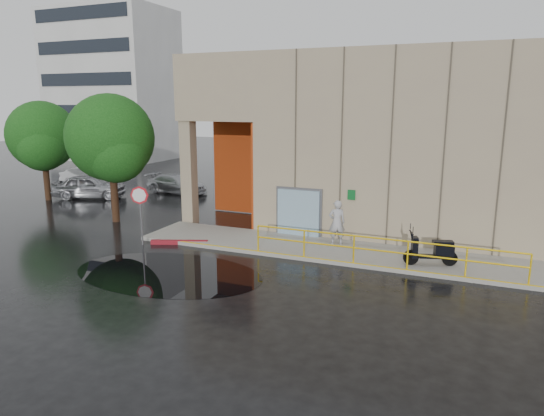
{
  "coord_description": "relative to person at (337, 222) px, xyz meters",
  "views": [
    {
      "loc": [
        6.98,
        -13.53,
        5.86
      ],
      "look_at": [
        0.15,
        3.0,
        1.94
      ],
      "focal_mm": 32.0,
      "sensor_mm": 36.0,
      "label": 1
    }
  ],
  "objects": [
    {
      "name": "ground",
      "position": [
        -2.12,
        -5.15,
        -1.07
      ],
      "size": [
        120.0,
        120.0,
        0.0
      ],
      "primitive_type": "plane",
      "color": "black",
      "rests_on": "ground"
    },
    {
      "name": "tree_far",
      "position": [
        -18.79,
        2.84,
        2.69
      ],
      "size": [
        4.06,
        4.06,
        5.95
      ],
      "rotation": [
        0.0,
        0.0,
        -0.34
      ],
      "color": "black",
      "rests_on": "ground"
    },
    {
      "name": "person",
      "position": [
        0.0,
        0.0,
        0.0
      ],
      "size": [
        0.79,
        0.67,
        1.85
      ],
      "primitive_type": "imported",
      "rotation": [
        0.0,
        0.0,
        3.55
      ],
      "color": "#A7A7AC",
      "rests_on": "sidewalk"
    },
    {
      "name": "distant_building",
      "position": [
        -30.12,
        22.83,
        6.43
      ],
      "size": [
        12.0,
        8.08,
        15.0
      ],
      "color": "#BABAB5",
      "rests_on": "ground"
    },
    {
      "name": "sidewalk",
      "position": [
        1.88,
        -0.65,
        -1.0
      ],
      "size": [
        20.0,
        3.0,
        0.15
      ],
      "primitive_type": "cube",
      "color": "gray",
      "rests_on": "ground"
    },
    {
      "name": "stop_sign",
      "position": [
        -7.62,
        -2.72,
        0.75
      ],
      "size": [
        0.72,
        0.29,
        2.5
      ],
      "rotation": [
        0.0,
        0.0,
        -0.05
      ],
      "color": "slate",
      "rests_on": "ground"
    },
    {
      "name": "building",
      "position": [
        2.98,
        5.84,
        3.13
      ],
      "size": [
        20.0,
        10.17,
        8.0
      ],
      "color": "gray",
      "rests_on": "ground"
    },
    {
      "name": "puddle",
      "position": [
        -4.66,
        -5.21,
        -1.07
      ],
      "size": [
        7.11,
        4.52,
        0.01
      ],
      "primitive_type": "cube",
      "rotation": [
        0.0,
        0.0,
        0.03
      ],
      "color": "black",
      "rests_on": "ground"
    },
    {
      "name": "guardrail",
      "position": [
        2.13,
        -2.0,
        -0.4
      ],
      "size": [
        9.56,
        0.06,
        1.03
      ],
      "color": "yellow",
      "rests_on": "sidewalk"
    },
    {
      "name": "tree_near",
      "position": [
        -11.24,
        0.07,
        2.93
      ],
      "size": [
        4.22,
        4.22,
        6.29
      ],
      "rotation": [
        0.0,
        0.0,
        0.05
      ],
      "color": "black",
      "rests_on": "ground"
    },
    {
      "name": "car_c",
      "position": [
        -12.93,
        7.94,
        -0.46
      ],
      "size": [
        4.41,
        2.14,
        1.24
      ],
      "primitive_type": "imported",
      "rotation": [
        0.0,
        0.0,
        1.47
      ],
      "color": "#AFB1B6",
      "rests_on": "ground"
    },
    {
      "name": "scooter",
      "position": [
        3.81,
        -1.26,
        -0.08
      ],
      "size": [
        1.94,
        1.13,
        1.46
      ],
      "rotation": [
        0.0,
        0.0,
        0.31
      ],
      "color": "black",
      "rests_on": "sidewalk"
    },
    {
      "name": "red_curb",
      "position": [
        -6.24,
        -2.05,
        -0.98
      ],
      "size": [
        2.3,
        1.03,
        0.18
      ],
      "primitive_type": "cube",
      "rotation": [
        0.0,
        0.0,
        0.37
      ],
      "color": "maroon",
      "rests_on": "ground"
    },
    {
      "name": "car_a",
      "position": [
        -16.95,
        4.39,
        -0.33
      ],
      "size": [
        4.68,
        3.34,
        1.48
      ],
      "primitive_type": "imported",
      "rotation": [
        0.0,
        0.0,
        1.98
      ],
      "color": "#A1A2A8",
      "rests_on": "ground"
    },
    {
      "name": "car_b",
      "position": [
        -19.94,
        7.73,
        -0.37
      ],
      "size": [
        4.33,
        1.7,
        1.4
      ],
      "primitive_type": "imported",
      "rotation": [
        0.0,
        0.0,
        1.62
      ],
      "color": "silver",
      "rests_on": "ground"
    }
  ]
}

